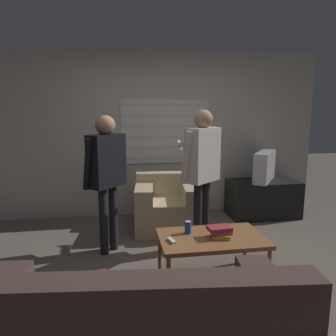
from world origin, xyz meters
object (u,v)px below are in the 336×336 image
at_px(coffee_table, 211,240).
at_px(person_left_standing, 106,167).
at_px(soda_can, 188,227).
at_px(tv, 264,166).
at_px(book_stack, 220,232).
at_px(armchair_beige, 168,206).
at_px(spare_remote, 172,241).
at_px(person_right_standing, 202,162).

bearing_deg(coffee_table, person_left_standing, 140.71).
bearing_deg(soda_can, tv, 45.90).
bearing_deg(person_left_standing, coffee_table, -85.10).
relative_size(tv, book_stack, 3.07).
relative_size(armchair_beige, spare_remote, 7.22).
relative_size(coffee_table, soda_can, 8.17).
xyz_separation_m(person_left_standing, soda_can, (0.80, -0.71, -0.51)).
bearing_deg(coffee_table, book_stack, -28.66).
distance_m(person_right_standing, soda_can, 0.89).
xyz_separation_m(armchair_beige, coffee_table, (0.19, -1.46, 0.08)).
bearing_deg(spare_remote, armchair_beige, 68.23).
xyz_separation_m(armchair_beige, person_right_standing, (0.29, -0.72, 0.74)).
bearing_deg(spare_remote, coffee_table, -4.86).
xyz_separation_m(armchair_beige, book_stack, (0.27, -1.50, 0.18)).
relative_size(armchair_beige, person_right_standing, 0.59).
relative_size(coffee_table, book_stack, 4.39).
xyz_separation_m(person_right_standing, spare_remote, (-0.50, -0.81, -0.61)).
height_order(armchair_beige, soda_can, armchair_beige).
bearing_deg(coffee_table, spare_remote, -171.14).
bearing_deg(person_right_standing, coffee_table, -136.74).
distance_m(tv, book_stack, 2.23).
height_order(soda_can, spare_remote, soda_can).
distance_m(armchair_beige, coffee_table, 1.48).
bearing_deg(person_right_standing, spare_remote, -161.57).
distance_m(tv, spare_remote, 2.56).
xyz_separation_m(tv, person_right_standing, (-1.28, -1.01, 0.27)).
xyz_separation_m(coffee_table, book_stack, (0.07, -0.04, 0.10)).
xyz_separation_m(person_right_standing, book_stack, (-0.02, -0.78, -0.56)).
height_order(tv, book_stack, tv).
bearing_deg(spare_remote, soda_can, 28.72).
bearing_deg(coffee_table, armchair_beige, 97.59).
bearing_deg(person_left_standing, soda_can, -87.31).
bearing_deg(book_stack, armchair_beige, 100.10).
xyz_separation_m(coffee_table, spare_remote, (-0.41, -0.06, 0.05)).
bearing_deg(book_stack, tv, 54.06).
relative_size(coffee_table, person_right_standing, 0.62).
relative_size(coffee_table, tv, 1.43).
height_order(armchair_beige, spare_remote, armchair_beige).
bearing_deg(person_left_standing, person_right_standing, -50.31).
xyz_separation_m(soda_can, spare_remote, (-0.20, -0.18, -0.05)).
distance_m(person_left_standing, spare_remote, 1.22).
xyz_separation_m(armchair_beige, person_left_standing, (-0.82, -0.63, 0.70)).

